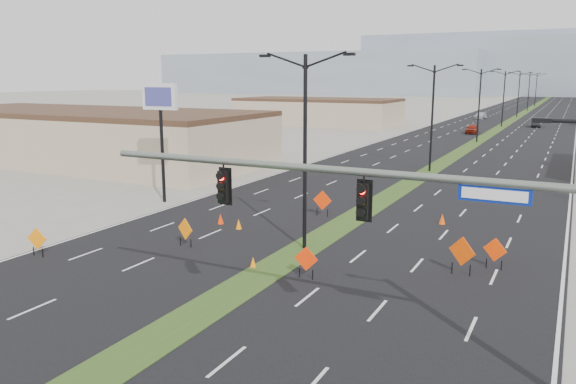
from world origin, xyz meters
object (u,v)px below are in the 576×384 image
at_px(construction_sign_2, 322,201).
at_px(cone_2, 442,219).
at_px(streetlight_3, 504,97).
at_px(streetlight_1, 432,115).
at_px(car_far, 480,116).
at_px(streetlight_6, 536,89).
at_px(pole_sign_west, 160,107).
at_px(cone_3, 221,219).
at_px(signal_mast, 424,222).
at_px(streetlight_4, 519,93).
at_px(cone_0, 239,224).
at_px(cone_1, 253,262).
at_px(car_left, 472,129).
at_px(construction_sign_4, 462,253).
at_px(streetlight_0, 305,147).
at_px(construction_sign_0, 37,240).
at_px(car_mid, 536,123).
at_px(construction_sign_3, 306,260).
at_px(streetlight_2, 479,103).
at_px(construction_sign_5, 495,251).
at_px(construction_sign_1, 185,230).
at_px(streetlight_5, 529,91).

relative_size(construction_sign_2, cone_2, 2.56).
height_order(streetlight_3, cone_2, streetlight_3).
bearing_deg(streetlight_1, car_far, 95.08).
distance_m(streetlight_6, cone_2, 159.76).
bearing_deg(pole_sign_west, cone_3, -28.69).
distance_m(signal_mast, streetlight_4, 122.30).
xyz_separation_m(construction_sign_2, cone_0, (-3.16, -5.17, -0.70)).
height_order(cone_1, pole_sign_west, pole_sign_west).
xyz_separation_m(car_left, construction_sign_4, (10.79, -68.69, 0.35)).
bearing_deg(streetlight_4, car_far, -129.30).
xyz_separation_m(streetlight_0, construction_sign_0, (-11.38, -7.33, -4.54)).
bearing_deg(construction_sign_4, cone_2, 130.82).
distance_m(streetlight_0, cone_0, 7.46).
distance_m(streetlight_1, cone_1, 32.26).
bearing_deg(car_mid, construction_sign_4, -92.41).
xyz_separation_m(streetlight_3, construction_sign_3, (2.00, -88.02, -4.54)).
relative_size(streetlight_2, construction_sign_3, 6.69).
bearing_deg(cone_1, cone_2, 62.97).
relative_size(signal_mast, streetlight_1, 1.63).
xyz_separation_m(streetlight_2, cone_0, (-5.16, -54.28, -5.10)).
bearing_deg(streetlight_3, construction_sign_5, -83.57).
distance_m(streetlight_0, pole_sign_west, 15.18).
xyz_separation_m(construction_sign_4, pole_sign_west, (-22.11, 6.08, 5.77)).
distance_m(streetlight_6, car_mid, 82.20).
height_order(construction_sign_1, pole_sign_west, pole_sign_west).
bearing_deg(streetlight_2, signal_mast, -82.61).
distance_m(car_far, construction_sign_3, 108.15).
xyz_separation_m(construction_sign_1, construction_sign_3, (7.79, -1.45, -0.05)).
xyz_separation_m(construction_sign_1, cone_1, (4.92, -1.27, -0.66)).
bearing_deg(car_far, cone_1, -80.02).
height_order(signal_mast, construction_sign_3, signal_mast).
xyz_separation_m(construction_sign_2, cone_1, (1.13, -10.73, -0.75)).
xyz_separation_m(streetlight_2, construction_sign_2, (-2.00, -49.11, -4.41)).
bearing_deg(cone_2, construction_sign_5, -61.41).
bearing_deg(construction_sign_3, cone_2, 71.55).
bearing_deg(streetlight_4, streetlight_5, 90.00).
height_order(streetlight_1, construction_sign_0, streetlight_1).
bearing_deg(streetlight_4, construction_sign_5, -85.19).
xyz_separation_m(streetlight_0, construction_sign_5, (9.34, 1.15, -4.52)).
bearing_deg(construction_sign_0, construction_sign_1, 28.90).
bearing_deg(car_left, cone_3, -95.64).
bearing_deg(car_far, streetlight_2, -75.12).
bearing_deg(streetlight_5, cone_0, -92.14).
bearing_deg(construction_sign_2, streetlight_2, 86.88).
distance_m(streetlight_3, construction_sign_0, 92.15).
bearing_deg(car_mid, streetlight_6, 89.91).
distance_m(streetlight_2, cone_3, 54.44).
distance_m(streetlight_6, construction_sign_4, 168.65).
xyz_separation_m(streetlight_1, construction_sign_3, (2.00, -32.02, -4.54)).
height_order(streetlight_0, construction_sign_2, streetlight_0).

